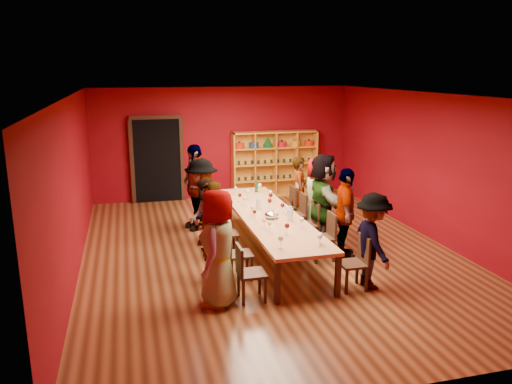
{
  "coord_description": "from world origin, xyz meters",
  "views": [
    {
      "loc": [
        -2.56,
        -8.8,
        3.47
      ],
      "look_at": [
        -0.19,
        0.25,
        1.15
      ],
      "focal_mm": 35.0,
      "sensor_mm": 36.0,
      "label": 1
    }
  ],
  "objects_px": {
    "person_left_0": "(218,248)",
    "person_left_2": "(206,219)",
    "chair_person_right_4": "(288,204)",
    "spittoon_bowl": "(272,215)",
    "chair_person_left_0": "(247,270)",
    "tasting_table": "(269,217)",
    "wine_bottle": "(256,188)",
    "chair_person_left_2": "(222,231)",
    "chair_person_right_2": "(310,221)",
    "person_right_3": "(316,196)",
    "person_left_3": "(202,202)",
    "person_right_4": "(299,191)",
    "person_left_1": "(211,233)",
    "chair_person_left_4": "(207,206)",
    "shelving_unit": "(274,160)",
    "chair_person_left_3": "(215,219)",
    "chair_person_right_0": "(357,260)",
    "person_right_2": "(323,200)",
    "chair_person_right_1": "(326,234)",
    "chair_person_left_1": "(235,251)",
    "chair_person_right_3": "(298,212)",
    "person_right_1": "(345,214)",
    "person_left_4": "(195,187)",
    "person_right_0": "(373,241)"
  },
  "relations": [
    {
      "from": "person_left_0",
      "to": "person_left_3",
      "type": "bearing_deg",
      "value": -159.6
    },
    {
      "from": "person_left_2",
      "to": "chair_person_right_1",
      "type": "xyz_separation_m",
      "value": [
        2.13,
        -0.67,
        -0.26
      ]
    },
    {
      "from": "chair_person_right_0",
      "to": "spittoon_bowl",
      "type": "height_order",
      "value": "chair_person_right_0"
    },
    {
      "from": "chair_person_left_4",
      "to": "chair_person_right_2",
      "type": "height_order",
      "value": "same"
    },
    {
      "from": "chair_person_right_2",
      "to": "person_right_3",
      "type": "relative_size",
      "value": 0.54
    },
    {
      "from": "person_right_1",
      "to": "person_right_3",
      "type": "height_order",
      "value": "person_right_1"
    },
    {
      "from": "chair_person_left_4",
      "to": "person_right_4",
      "type": "height_order",
      "value": "person_right_4"
    },
    {
      "from": "chair_person_left_0",
      "to": "chair_person_right_1",
      "type": "xyz_separation_m",
      "value": [
        1.82,
        1.28,
        0.0
      ]
    },
    {
      "from": "shelving_unit",
      "to": "person_left_3",
      "type": "bearing_deg",
      "value": -126.19
    },
    {
      "from": "person_right_0",
      "to": "person_right_2",
      "type": "relative_size",
      "value": 0.85
    },
    {
      "from": "chair_person_right_1",
      "to": "spittoon_bowl",
      "type": "relative_size",
      "value": 3.3
    },
    {
      "from": "tasting_table",
      "to": "wine_bottle",
      "type": "bearing_deg",
      "value": 82.96
    },
    {
      "from": "chair_person_left_0",
      "to": "person_left_2",
      "type": "relative_size",
      "value": 0.59
    },
    {
      "from": "chair_person_right_3",
      "to": "chair_person_right_4",
      "type": "height_order",
      "value": "same"
    },
    {
      "from": "person_left_2",
      "to": "chair_person_left_2",
      "type": "bearing_deg",
      "value": 94.31
    },
    {
      "from": "chair_person_left_3",
      "to": "chair_person_right_0",
      "type": "height_order",
      "value": "same"
    },
    {
      "from": "person_left_2",
      "to": "person_right_3",
      "type": "distance_m",
      "value": 2.67
    },
    {
      "from": "person_left_3",
      "to": "person_right_2",
      "type": "bearing_deg",
      "value": 90.71
    },
    {
      "from": "person_left_2",
      "to": "chair_person_left_0",
      "type": "bearing_deg",
      "value": 13.44
    },
    {
      "from": "person_left_2",
      "to": "person_left_1",
      "type": "bearing_deg",
      "value": -0.19
    },
    {
      "from": "shelving_unit",
      "to": "person_right_3",
      "type": "xyz_separation_m",
      "value": [
        -0.09,
        -3.44,
        -0.16
      ]
    },
    {
      "from": "person_left_2",
      "to": "chair_person_right_1",
      "type": "relative_size",
      "value": 1.71
    },
    {
      "from": "person_left_0",
      "to": "person_right_4",
      "type": "distance_m",
      "value": 4.31
    },
    {
      "from": "chair_person_right_2",
      "to": "chair_person_left_2",
      "type": "bearing_deg",
      "value": -175.26
    },
    {
      "from": "chair_person_left_2",
      "to": "person_left_2",
      "type": "relative_size",
      "value": 0.59
    },
    {
      "from": "person_right_3",
      "to": "chair_person_right_4",
      "type": "bearing_deg",
      "value": 20.05
    },
    {
      "from": "tasting_table",
      "to": "chair_person_right_1",
      "type": "bearing_deg",
      "value": -35.78
    },
    {
      "from": "chair_person_left_3",
      "to": "chair_person_left_4",
      "type": "bearing_deg",
      "value": 90.0
    },
    {
      "from": "person_left_4",
      "to": "chair_person_right_1",
      "type": "bearing_deg",
      "value": 23.64
    },
    {
      "from": "person_left_3",
      "to": "spittoon_bowl",
      "type": "height_order",
      "value": "person_left_3"
    },
    {
      "from": "person_left_3",
      "to": "person_right_0",
      "type": "height_order",
      "value": "person_left_3"
    },
    {
      "from": "person_left_3",
      "to": "spittoon_bowl",
      "type": "xyz_separation_m",
      "value": [
        1.15,
        -1.05,
        -0.06
      ]
    },
    {
      "from": "chair_person_left_3",
      "to": "wine_bottle",
      "type": "distance_m",
      "value": 1.55
    },
    {
      "from": "shelving_unit",
      "to": "chair_person_left_0",
      "type": "distance_m",
      "value": 6.68
    },
    {
      "from": "chair_person_right_0",
      "to": "person_right_2",
      "type": "bearing_deg",
      "value": 83.03
    },
    {
      "from": "shelving_unit",
      "to": "chair_person_right_0",
      "type": "bearing_deg",
      "value": -94.43
    },
    {
      "from": "chair_person_right_3",
      "to": "person_right_3",
      "type": "bearing_deg",
      "value": 0.0
    },
    {
      "from": "chair_person_left_1",
      "to": "chair_person_right_2",
      "type": "relative_size",
      "value": 1.0
    },
    {
      "from": "person_left_1",
      "to": "person_right_4",
      "type": "bearing_deg",
      "value": 135.14
    },
    {
      "from": "person_left_3",
      "to": "chair_person_left_4",
      "type": "height_order",
      "value": "person_left_3"
    },
    {
      "from": "person_left_0",
      "to": "chair_person_left_2",
      "type": "distance_m",
      "value": 2.03
    },
    {
      "from": "person_left_1",
      "to": "person_right_4",
      "type": "height_order",
      "value": "person_left_1"
    },
    {
      "from": "person_left_0",
      "to": "person_left_2",
      "type": "height_order",
      "value": "person_left_0"
    },
    {
      "from": "shelving_unit",
      "to": "person_right_0",
      "type": "height_order",
      "value": "shelving_unit"
    },
    {
      "from": "tasting_table",
      "to": "chair_person_right_0",
      "type": "distance_m",
      "value": 2.18
    },
    {
      "from": "person_left_3",
      "to": "wine_bottle",
      "type": "bearing_deg",
      "value": 141.59
    },
    {
      "from": "person_left_1",
      "to": "chair_person_left_4",
      "type": "distance_m",
      "value": 2.98
    },
    {
      "from": "chair_person_right_4",
      "to": "spittoon_bowl",
      "type": "height_order",
      "value": "chair_person_right_4"
    },
    {
      "from": "person_left_2",
      "to": "person_right_2",
      "type": "relative_size",
      "value": 0.82
    },
    {
      "from": "chair_person_left_2",
      "to": "person_left_4",
      "type": "distance_m",
      "value": 1.89
    }
  ]
}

